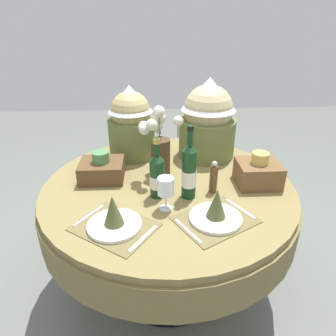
# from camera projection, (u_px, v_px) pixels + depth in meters

# --- Properties ---
(ground) EXTENTS (8.00, 8.00, 0.00)m
(ground) POSITION_uv_depth(u_px,v_px,m) (168.00, 279.00, 2.03)
(ground) COLOR slate
(dining_table) EXTENTS (1.40, 1.40, 0.73)m
(dining_table) POSITION_uv_depth(u_px,v_px,m) (168.00, 204.00, 1.76)
(dining_table) COLOR olive
(dining_table) RESTS_ON ground
(place_setting_left) EXTENTS (0.43, 0.41, 0.16)m
(place_setting_left) POSITION_uv_depth(u_px,v_px,m) (114.00, 218.00, 1.33)
(place_setting_left) COLOR brown
(place_setting_left) RESTS_ON dining_table
(place_setting_right) EXTENTS (0.42, 0.39, 0.16)m
(place_setting_right) POSITION_uv_depth(u_px,v_px,m) (216.00, 211.00, 1.38)
(place_setting_right) COLOR brown
(place_setting_right) RESTS_ON dining_table
(flower_vase) EXTENTS (0.25, 0.22, 0.40)m
(flower_vase) POSITION_uv_depth(u_px,v_px,m) (159.00, 144.00, 1.70)
(flower_vase) COLOR #47331E
(flower_vase) RESTS_ON dining_table
(wine_bottle_left) EXTENTS (0.07, 0.07, 0.38)m
(wine_bottle_left) POSITION_uv_depth(u_px,v_px,m) (189.00, 171.00, 1.52)
(wine_bottle_left) COLOR #143819
(wine_bottle_left) RESTS_ON dining_table
(wine_bottle_centre) EXTENTS (0.08, 0.08, 0.31)m
(wine_bottle_centre) POSITION_uv_depth(u_px,v_px,m) (157.00, 175.00, 1.53)
(wine_bottle_centre) COLOR #143819
(wine_bottle_centre) RESTS_ON dining_table
(wine_glass_left) EXTENTS (0.08, 0.08, 0.17)m
(wine_glass_left) POSITION_uv_depth(u_px,v_px,m) (166.00, 187.00, 1.43)
(wine_glass_left) COLOR silver
(wine_glass_left) RESTS_ON dining_table
(pepper_mill) EXTENTS (0.04, 0.04, 0.18)m
(pepper_mill) POSITION_uv_depth(u_px,v_px,m) (213.00, 178.00, 1.58)
(pepper_mill) COLOR brown
(pepper_mill) RESTS_ON dining_table
(gift_tub_back_left) EXTENTS (0.29, 0.29, 0.46)m
(gift_tub_back_left) POSITION_uv_depth(u_px,v_px,m) (131.00, 120.00, 1.93)
(gift_tub_back_left) COLOR olive
(gift_tub_back_left) RESTS_ON dining_table
(gift_tub_back_right) EXTENTS (0.36, 0.36, 0.51)m
(gift_tub_back_right) POSITION_uv_depth(u_px,v_px,m) (208.00, 116.00, 1.92)
(gift_tub_back_right) COLOR olive
(gift_tub_back_right) RESTS_ON dining_table
(woven_basket_side_left) EXTENTS (0.24, 0.21, 0.16)m
(woven_basket_side_left) POSITION_uv_depth(u_px,v_px,m) (102.00, 169.00, 1.73)
(woven_basket_side_left) COLOR brown
(woven_basket_side_left) RESTS_ON dining_table
(woven_basket_side_right) EXTENTS (0.23, 0.20, 0.19)m
(woven_basket_side_right) POSITION_uv_depth(u_px,v_px,m) (258.00, 172.00, 1.67)
(woven_basket_side_right) COLOR brown
(woven_basket_side_right) RESTS_ON dining_table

